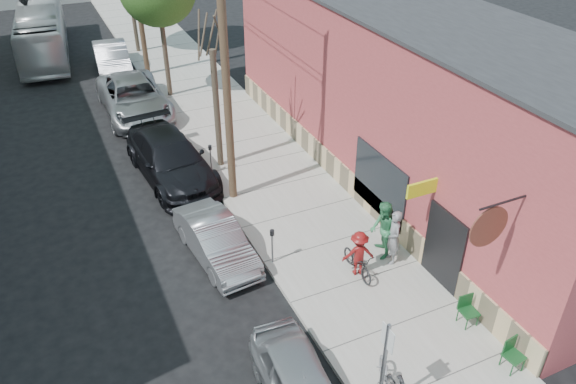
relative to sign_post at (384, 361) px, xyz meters
name	(u,v)px	position (x,y,z in m)	size (l,w,h in m)	color
ground	(226,328)	(-2.35, 4.08, -1.83)	(120.00, 120.00, 0.00)	black
sidewalk	(233,133)	(1.90, 15.08, -1.76)	(4.50, 58.00, 0.15)	#ACA99F
cafe_building	(404,97)	(6.64, 9.07, 1.47)	(6.60, 20.20, 6.61)	#A93E43
sign_post	(384,361)	(0.00, 0.00, 0.00)	(0.07, 0.45, 2.80)	slate
parking_meter_near	(272,241)	(-0.10, 5.97, -0.85)	(0.14, 0.14, 1.24)	slate
parking_meter_far	(211,155)	(-0.10, 11.99, -0.85)	(0.14, 0.14, 1.24)	slate
utility_pole_near	(223,60)	(0.04, 10.09, 3.58)	(3.57, 0.28, 10.00)	#503A28
tree_bare	(217,110)	(0.45, 12.52, 0.72)	(0.24, 0.24, 4.80)	#44392C
patio_chair_a	(469,312)	(3.71, 1.30, -1.24)	(0.50, 0.50, 0.88)	#13451E
patio_chair_b	(514,356)	(3.71, -0.39, -1.24)	(0.50, 0.50, 0.88)	#13451E
patron_grey	(393,237)	(3.32, 4.46, -0.76)	(0.67, 0.44, 1.84)	gray
patron_green	(383,230)	(3.19, 4.83, -0.70)	(0.95, 0.74, 1.96)	#348351
cyclist	(359,253)	(2.06, 4.40, -0.93)	(0.98, 0.56, 1.51)	maroon
cyclist_bike	(358,262)	(2.06, 4.40, -1.26)	(0.56, 1.62, 0.85)	black
parked_bike_b	(387,382)	(0.38, 0.28, -1.23)	(0.61, 1.74, 0.91)	gray
car_1	(216,240)	(-1.55, 7.12, -1.16)	(1.42, 4.06, 1.34)	gray
car_2	(171,159)	(-1.55, 12.56, -0.99)	(2.37, 5.82, 1.69)	black
car_3	(134,98)	(-1.59, 19.06, -0.98)	(2.84, 6.16, 1.71)	#94979B
car_4	(112,59)	(-1.55, 25.15, -1.00)	(1.75, 5.03, 1.66)	#98989F
bus	(42,31)	(-4.73, 29.99, -0.34)	(2.51, 10.73, 2.99)	silver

